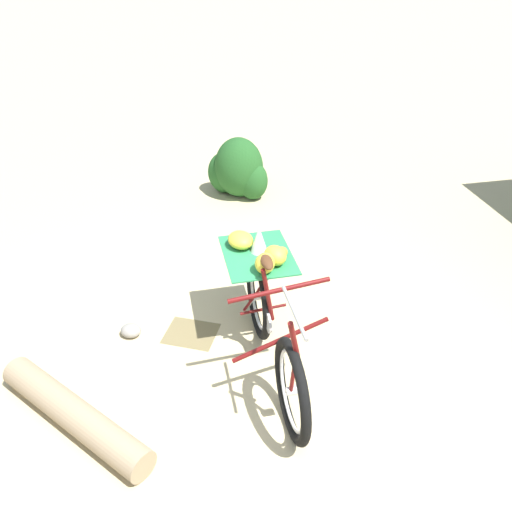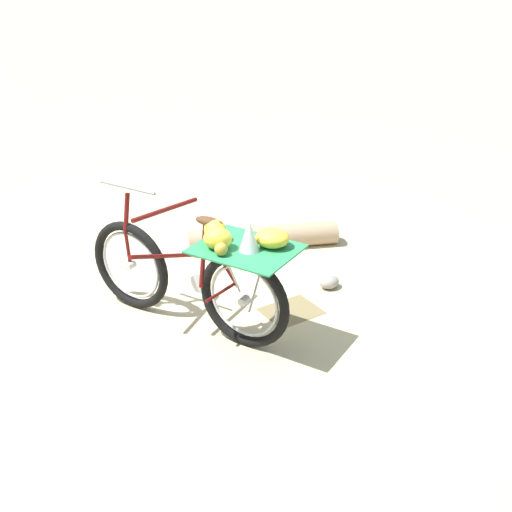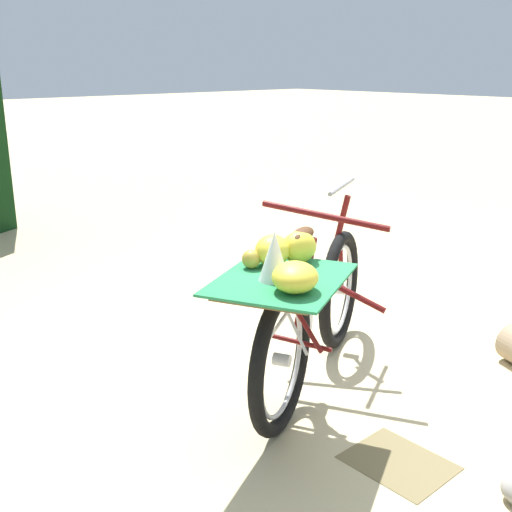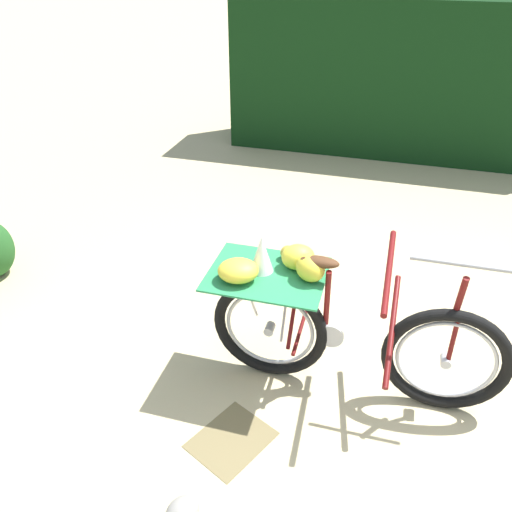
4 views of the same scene
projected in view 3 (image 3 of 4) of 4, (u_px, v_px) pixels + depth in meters
ground_plane at (364, 371)px, 3.66m from camera, size 60.00×60.00×0.00m
bicycle at (308, 306)px, 3.31m from camera, size 1.05×1.73×1.03m
leaf_litter_patch at (399, 462)px, 2.82m from camera, size 0.44×0.36×0.01m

